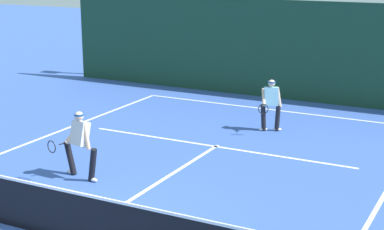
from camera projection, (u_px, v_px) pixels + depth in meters
court_line_baseline_far at (274, 110)px, 20.26m from camera, size 9.34×0.10×0.01m
court_line_service at (216, 146)px, 16.40m from camera, size 7.61×0.10×0.01m
court_line_centre at (157, 183)px, 13.77m from camera, size 0.10×6.40×0.01m
tennis_net at (65, 214)px, 10.90m from camera, size 10.24×0.09×1.10m
player_near at (80, 142)px, 13.90m from camera, size 1.12×0.87×1.58m
player_far at (271, 103)px, 17.66m from camera, size 0.67×0.92×1.52m
tennis_ball at (84, 146)px, 16.33m from camera, size 0.07×0.07×0.07m
back_fence_windscreen at (293, 51)px, 21.30m from camera, size 18.11×0.12×3.48m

